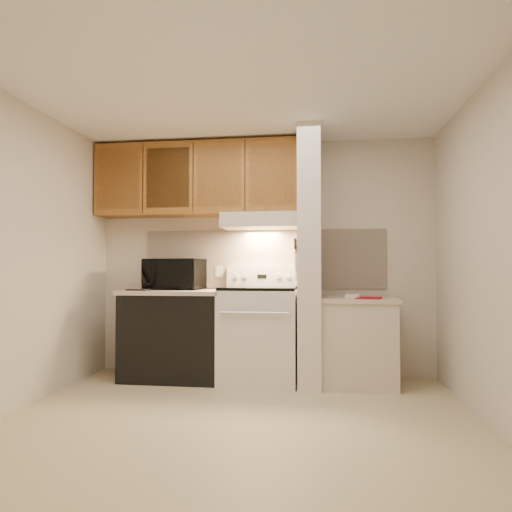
# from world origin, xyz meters

# --- Properties ---
(floor) EXTENTS (3.60, 3.60, 0.00)m
(floor) POSITION_xyz_m (0.00, 0.00, 0.00)
(floor) COLOR #C9B88F
(floor) RESTS_ON ground
(ceiling) EXTENTS (3.60, 3.60, 0.00)m
(ceiling) POSITION_xyz_m (0.00, 0.00, 2.50)
(ceiling) COLOR white
(ceiling) RESTS_ON wall_back
(wall_back) EXTENTS (3.60, 2.50, 0.02)m
(wall_back) POSITION_xyz_m (0.00, 1.50, 1.25)
(wall_back) COLOR beige
(wall_back) RESTS_ON floor
(wall_left) EXTENTS (0.02, 3.00, 2.50)m
(wall_left) POSITION_xyz_m (-1.80, 0.00, 1.25)
(wall_left) COLOR beige
(wall_left) RESTS_ON floor
(wall_right) EXTENTS (0.02, 3.00, 2.50)m
(wall_right) POSITION_xyz_m (1.80, 0.00, 1.25)
(wall_right) COLOR beige
(wall_right) RESTS_ON floor
(backsplash) EXTENTS (2.60, 0.02, 0.63)m
(backsplash) POSITION_xyz_m (0.00, 1.49, 1.24)
(backsplash) COLOR #FFE7CD
(backsplash) RESTS_ON wall_back
(range_body) EXTENTS (0.76, 0.65, 0.92)m
(range_body) POSITION_xyz_m (0.00, 1.16, 0.46)
(range_body) COLOR silver
(range_body) RESTS_ON floor
(oven_window) EXTENTS (0.50, 0.01, 0.30)m
(oven_window) POSITION_xyz_m (0.00, 0.84, 0.50)
(oven_window) COLOR black
(oven_window) RESTS_ON range_body
(oven_handle) EXTENTS (0.65, 0.02, 0.02)m
(oven_handle) POSITION_xyz_m (0.00, 0.80, 0.72)
(oven_handle) COLOR silver
(oven_handle) RESTS_ON range_body
(cooktop) EXTENTS (0.74, 0.64, 0.03)m
(cooktop) POSITION_xyz_m (0.00, 1.16, 0.94)
(cooktop) COLOR black
(cooktop) RESTS_ON range_body
(range_backguard) EXTENTS (0.76, 0.08, 0.20)m
(range_backguard) POSITION_xyz_m (0.00, 1.44, 1.05)
(range_backguard) COLOR silver
(range_backguard) RESTS_ON range_body
(range_display) EXTENTS (0.10, 0.01, 0.04)m
(range_display) POSITION_xyz_m (0.00, 1.40, 1.05)
(range_display) COLOR black
(range_display) RESTS_ON range_backguard
(range_knob_left_outer) EXTENTS (0.05, 0.02, 0.05)m
(range_knob_left_outer) POSITION_xyz_m (-0.28, 1.40, 1.05)
(range_knob_left_outer) COLOR silver
(range_knob_left_outer) RESTS_ON range_backguard
(range_knob_left_inner) EXTENTS (0.05, 0.02, 0.05)m
(range_knob_left_inner) POSITION_xyz_m (-0.18, 1.40, 1.05)
(range_knob_left_inner) COLOR silver
(range_knob_left_inner) RESTS_ON range_backguard
(range_knob_right_inner) EXTENTS (0.05, 0.02, 0.05)m
(range_knob_right_inner) POSITION_xyz_m (0.18, 1.40, 1.05)
(range_knob_right_inner) COLOR silver
(range_knob_right_inner) RESTS_ON range_backguard
(range_knob_right_outer) EXTENTS (0.05, 0.02, 0.05)m
(range_knob_right_outer) POSITION_xyz_m (0.28, 1.40, 1.05)
(range_knob_right_outer) COLOR silver
(range_knob_right_outer) RESTS_ON range_backguard
(dishwasher_front) EXTENTS (1.00, 0.63, 0.87)m
(dishwasher_front) POSITION_xyz_m (-0.88, 1.17, 0.43)
(dishwasher_front) COLOR black
(dishwasher_front) RESTS_ON floor
(left_countertop) EXTENTS (1.04, 0.67, 0.04)m
(left_countertop) POSITION_xyz_m (-0.88, 1.17, 0.89)
(left_countertop) COLOR beige
(left_countertop) RESTS_ON dishwasher_front
(spoon_rest) EXTENTS (0.25, 0.14, 0.02)m
(spoon_rest) POSITION_xyz_m (-1.20, 0.97, 0.92)
(spoon_rest) COLOR black
(spoon_rest) RESTS_ON left_countertop
(teal_jar) EXTENTS (0.10, 0.10, 0.09)m
(teal_jar) POSITION_xyz_m (-0.83, 1.39, 0.95)
(teal_jar) COLOR #296E61
(teal_jar) RESTS_ON left_countertop
(outlet) EXTENTS (0.08, 0.01, 0.12)m
(outlet) POSITION_xyz_m (-0.48, 1.48, 1.10)
(outlet) COLOR beige
(outlet) RESTS_ON backsplash
(microwave) EXTENTS (0.62, 0.45, 0.33)m
(microwave) POSITION_xyz_m (-0.93, 1.31, 1.07)
(microwave) COLOR black
(microwave) RESTS_ON left_countertop
(partition_pillar) EXTENTS (0.22, 0.70, 2.50)m
(partition_pillar) POSITION_xyz_m (0.51, 1.15, 1.25)
(partition_pillar) COLOR silver
(partition_pillar) RESTS_ON floor
(pillar_trim) EXTENTS (0.01, 0.70, 0.04)m
(pillar_trim) POSITION_xyz_m (0.39, 1.15, 1.30)
(pillar_trim) COLOR #965D26
(pillar_trim) RESTS_ON partition_pillar
(knife_strip) EXTENTS (0.02, 0.42, 0.04)m
(knife_strip) POSITION_xyz_m (0.39, 1.10, 1.32)
(knife_strip) COLOR black
(knife_strip) RESTS_ON partition_pillar
(knife_blade_a) EXTENTS (0.01, 0.03, 0.16)m
(knife_blade_a) POSITION_xyz_m (0.38, 0.94, 1.22)
(knife_blade_a) COLOR silver
(knife_blade_a) RESTS_ON knife_strip
(knife_handle_a) EXTENTS (0.02, 0.02, 0.10)m
(knife_handle_a) POSITION_xyz_m (0.38, 0.93, 1.37)
(knife_handle_a) COLOR black
(knife_handle_a) RESTS_ON knife_strip
(knife_blade_b) EXTENTS (0.01, 0.04, 0.18)m
(knife_blade_b) POSITION_xyz_m (0.38, 1.01, 1.21)
(knife_blade_b) COLOR silver
(knife_blade_b) RESTS_ON knife_strip
(knife_handle_b) EXTENTS (0.02, 0.02, 0.10)m
(knife_handle_b) POSITION_xyz_m (0.38, 1.02, 1.37)
(knife_handle_b) COLOR black
(knife_handle_b) RESTS_ON knife_strip
(knife_blade_c) EXTENTS (0.01, 0.04, 0.20)m
(knife_blade_c) POSITION_xyz_m (0.38, 1.10, 1.20)
(knife_blade_c) COLOR silver
(knife_blade_c) RESTS_ON knife_strip
(knife_handle_c) EXTENTS (0.02, 0.02, 0.10)m
(knife_handle_c) POSITION_xyz_m (0.38, 1.10, 1.37)
(knife_handle_c) COLOR black
(knife_handle_c) RESTS_ON knife_strip
(knife_blade_d) EXTENTS (0.01, 0.04, 0.16)m
(knife_blade_d) POSITION_xyz_m (0.38, 1.17, 1.22)
(knife_blade_d) COLOR silver
(knife_blade_d) RESTS_ON knife_strip
(knife_handle_d) EXTENTS (0.02, 0.02, 0.10)m
(knife_handle_d) POSITION_xyz_m (0.38, 1.18, 1.37)
(knife_handle_d) COLOR black
(knife_handle_d) RESTS_ON knife_strip
(knife_blade_e) EXTENTS (0.01, 0.04, 0.18)m
(knife_blade_e) POSITION_xyz_m (0.38, 1.27, 1.21)
(knife_blade_e) COLOR silver
(knife_blade_e) RESTS_ON knife_strip
(knife_handle_e) EXTENTS (0.02, 0.02, 0.10)m
(knife_handle_e) POSITION_xyz_m (0.38, 1.27, 1.37)
(knife_handle_e) COLOR black
(knife_handle_e) RESTS_ON knife_strip
(oven_mitt) EXTENTS (0.03, 0.11, 0.26)m
(oven_mitt) POSITION_xyz_m (0.38, 1.32, 1.14)
(oven_mitt) COLOR gray
(oven_mitt) RESTS_ON partition_pillar
(right_cab_base) EXTENTS (0.70, 0.60, 0.81)m
(right_cab_base) POSITION_xyz_m (0.97, 1.15, 0.40)
(right_cab_base) COLOR beige
(right_cab_base) RESTS_ON floor
(right_countertop) EXTENTS (0.74, 0.64, 0.04)m
(right_countertop) POSITION_xyz_m (0.97, 1.15, 0.83)
(right_countertop) COLOR beige
(right_countertop) RESTS_ON right_cab_base
(red_folder) EXTENTS (0.28, 0.34, 0.01)m
(red_folder) POSITION_xyz_m (1.07, 1.00, 0.86)
(red_folder) COLOR #A00814
(red_folder) RESTS_ON right_countertop
(white_box) EXTENTS (0.15, 0.12, 0.04)m
(white_box) POSITION_xyz_m (0.92, 1.05, 0.87)
(white_box) COLOR white
(white_box) RESTS_ON right_countertop
(range_hood) EXTENTS (0.78, 0.44, 0.15)m
(range_hood) POSITION_xyz_m (0.00, 1.28, 1.62)
(range_hood) COLOR beige
(range_hood) RESTS_ON upper_cabinets
(hood_lip) EXTENTS (0.78, 0.04, 0.06)m
(hood_lip) POSITION_xyz_m (0.00, 1.07, 1.58)
(hood_lip) COLOR beige
(hood_lip) RESTS_ON range_hood
(upper_cabinets) EXTENTS (2.18, 0.33, 0.77)m
(upper_cabinets) POSITION_xyz_m (-0.69, 1.32, 2.08)
(upper_cabinets) COLOR #965D26
(upper_cabinets) RESTS_ON wall_back
(cab_door_a) EXTENTS (0.46, 0.01, 0.63)m
(cab_door_a) POSITION_xyz_m (-1.51, 1.17, 2.08)
(cab_door_a) COLOR #965D26
(cab_door_a) RESTS_ON upper_cabinets
(cab_gap_a) EXTENTS (0.01, 0.01, 0.73)m
(cab_gap_a) POSITION_xyz_m (-1.23, 1.16, 2.08)
(cab_gap_a) COLOR black
(cab_gap_a) RESTS_ON upper_cabinets
(cab_door_b) EXTENTS (0.46, 0.01, 0.63)m
(cab_door_b) POSITION_xyz_m (-0.96, 1.17, 2.08)
(cab_door_b) COLOR #965D26
(cab_door_b) RESTS_ON upper_cabinets
(cab_gap_b) EXTENTS (0.01, 0.01, 0.73)m
(cab_gap_b) POSITION_xyz_m (-0.69, 1.16, 2.08)
(cab_gap_b) COLOR black
(cab_gap_b) RESTS_ON upper_cabinets
(cab_door_c) EXTENTS (0.46, 0.01, 0.63)m
(cab_door_c) POSITION_xyz_m (-0.42, 1.17, 2.08)
(cab_door_c) COLOR #965D26
(cab_door_c) RESTS_ON upper_cabinets
(cab_gap_c) EXTENTS (0.01, 0.01, 0.73)m
(cab_gap_c) POSITION_xyz_m (-0.14, 1.16, 2.08)
(cab_gap_c) COLOR black
(cab_gap_c) RESTS_ON upper_cabinets
(cab_door_d) EXTENTS (0.46, 0.01, 0.63)m
(cab_door_d) POSITION_xyz_m (0.13, 1.17, 2.08)
(cab_door_d) COLOR #965D26
(cab_door_d) RESTS_ON upper_cabinets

